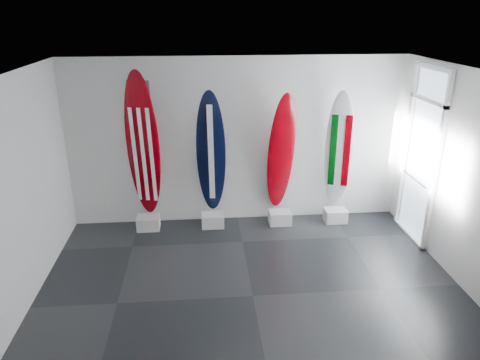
{
  "coord_description": "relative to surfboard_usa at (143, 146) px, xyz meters",
  "views": [
    {
      "loc": [
        -0.64,
        -5.15,
        3.73
      ],
      "look_at": [
        -0.05,
        1.4,
        1.19
      ],
      "focal_mm": 33.34,
      "sensor_mm": 36.0,
      "label": 1
    }
  ],
  "objects": [
    {
      "name": "wall_back",
      "position": [
        1.64,
        0.22,
        -0.04
      ],
      "size": [
        6.0,
        0.0,
        6.0
      ],
      "primitive_type": "plane",
      "rotation": [
        1.57,
        0.0,
        0.0
      ],
      "color": "silver",
      "rests_on": "ground"
    },
    {
      "name": "surfboard_italy",
      "position": [
        3.45,
        0.0,
        -0.19
      ],
      "size": [
        0.58,
        0.47,
        2.22
      ],
      "primitive_type": "ellipsoid",
      "rotation": [
        0.11,
        0.0,
        -0.36
      ],
      "color": "white",
      "rests_on": "display_block_italy"
    },
    {
      "name": "wall_left",
      "position": [
        -1.36,
        -2.28,
        -0.04
      ],
      "size": [
        0.0,
        5.0,
        5.0
      ],
      "primitive_type": "plane",
      "rotation": [
        1.57,
        0.0,
        1.57
      ],
      "color": "silver",
      "rests_on": "ground"
    },
    {
      "name": "display_block_usa",
      "position": [
        0.0,
        -0.1,
        -1.42
      ],
      "size": [
        0.4,
        0.3,
        0.24
      ],
      "primitive_type": "cube",
      "color": "silver",
      "rests_on": "floor"
    },
    {
      "name": "display_block_italy",
      "position": [
        3.45,
        -0.1,
        -1.42
      ],
      "size": [
        0.4,
        0.3,
        0.24
      ],
      "primitive_type": "cube",
      "color": "silver",
      "rests_on": "floor"
    },
    {
      "name": "surfboard_swiss",
      "position": [
        2.4,
        0.0,
        -0.2
      ],
      "size": [
        0.58,
        0.51,
        2.21
      ],
      "primitive_type": "ellipsoid",
      "rotation": [
        0.15,
        0.0,
        0.22
      ],
      "color": "#870008",
      "rests_on": "display_block_swiss"
    },
    {
      "name": "display_block_navy",
      "position": [
        1.16,
        -0.1,
        -1.42
      ],
      "size": [
        0.4,
        0.3,
        0.24
      ],
      "primitive_type": "cube",
      "color": "silver",
      "rests_on": "floor"
    },
    {
      "name": "surfboard_navy",
      "position": [
        1.16,
        0.0,
        -0.17
      ],
      "size": [
        0.55,
        0.41,
        2.27
      ],
      "primitive_type": "ellipsoid",
      "rotation": [
        0.12,
        0.0,
        -0.11
      ],
      "color": "black",
      "rests_on": "display_block_navy"
    },
    {
      "name": "ceiling",
      "position": [
        1.64,
        -2.28,
        1.46
      ],
      "size": [
        6.0,
        6.0,
        0.0
      ],
      "primitive_type": "plane",
      "rotation": [
        3.14,
        0.0,
        0.0
      ],
      "color": "white",
      "rests_on": "wall_back"
    },
    {
      "name": "surfboard_usa",
      "position": [
        0.0,
        0.0,
        0.0
      ],
      "size": [
        0.63,
        0.4,
        2.6
      ],
      "primitive_type": "ellipsoid",
      "rotation": [
        0.07,
        0.0,
        -0.23
      ],
      "color": "#870008",
      "rests_on": "display_block_usa"
    },
    {
      "name": "wall_right",
      "position": [
        4.64,
        -2.28,
        -0.04
      ],
      "size": [
        0.0,
        5.0,
        5.0
      ],
      "primitive_type": "plane",
      "rotation": [
        1.57,
        0.0,
        -1.57
      ],
      "color": "silver",
      "rests_on": "ground"
    },
    {
      "name": "glass_door",
      "position": [
        4.61,
        -0.73,
        -0.11
      ],
      "size": [
        0.12,
        1.16,
        2.85
      ],
      "primitive_type": null,
      "color": "white",
      "rests_on": "floor"
    },
    {
      "name": "floor",
      "position": [
        1.64,
        -2.28,
        -1.54
      ],
      "size": [
        6.0,
        6.0,
        0.0
      ],
      "primitive_type": "plane",
      "color": "black",
      "rests_on": "ground"
    },
    {
      "name": "wall_front",
      "position": [
        1.64,
        -4.78,
        -0.04
      ],
      "size": [
        6.0,
        0.0,
        6.0
      ],
      "primitive_type": "plane",
      "rotation": [
        -1.57,
        0.0,
        0.0
      ],
      "color": "silver",
      "rests_on": "ground"
    },
    {
      "name": "display_block_swiss",
      "position": [
        2.4,
        -0.1,
        -1.42
      ],
      "size": [
        0.4,
        0.3,
        0.24
      ],
      "primitive_type": "cube",
      "color": "silver",
      "rests_on": "floor"
    },
    {
      "name": "wall_outlet",
      "position": [
        -0.81,
        0.2,
        -1.19
      ],
      "size": [
        0.09,
        0.02,
        0.13
      ],
      "primitive_type": "cube",
      "color": "silver",
      "rests_on": "wall_back"
    }
  ]
}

